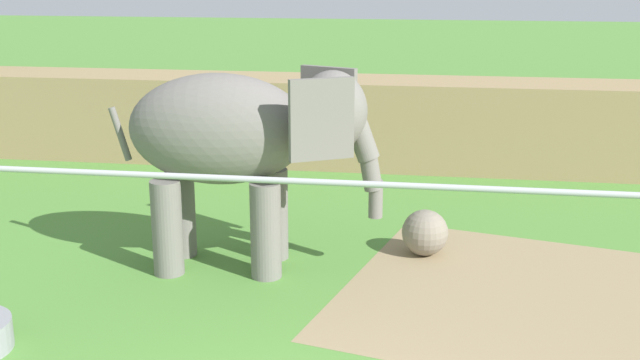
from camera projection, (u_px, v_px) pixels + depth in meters
dirt_patch at (502, 293)px, 10.69m from camera, size 5.13×5.62×0.01m
embankment_wall at (390, 122)px, 17.38m from camera, size 36.00×1.80×1.90m
elephant at (240, 139)px, 11.17m from camera, size 3.94×1.69×2.92m
enrichment_ball at (425, 233)px, 12.04m from camera, size 0.71×0.71×0.71m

